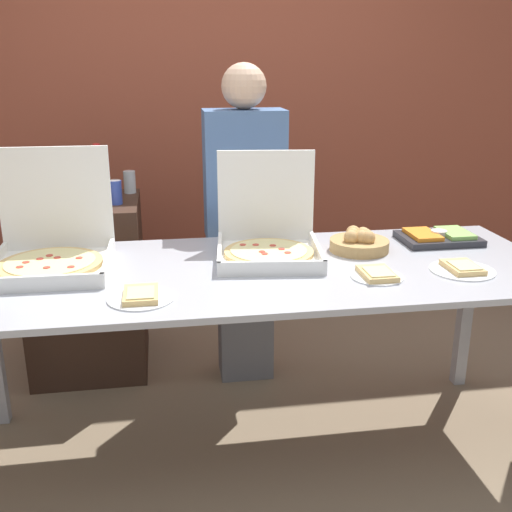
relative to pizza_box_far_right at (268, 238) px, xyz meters
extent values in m
plane|color=#847056|center=(-0.08, -0.15, -0.94)|extent=(16.00, 16.00, 0.00)
cube|color=brown|center=(-0.08, 1.55, 0.46)|extent=(10.00, 0.06, 2.80)
cube|color=#A8AAB2|center=(-0.08, -0.15, -0.09)|extent=(2.43, 0.93, 0.02)
cube|color=#A8AAB2|center=(1.09, 0.26, -0.52)|extent=(0.06, 0.06, 0.83)
cube|color=white|center=(-0.01, -0.05, -0.07)|extent=(0.47, 0.47, 0.02)
cube|color=white|center=(-0.03, -0.26, -0.04)|extent=(0.42, 0.06, 0.04)
cube|color=white|center=(-0.21, -0.03, -0.04)|extent=(0.06, 0.42, 0.04)
cube|color=white|center=(0.20, -0.08, -0.04)|extent=(0.06, 0.42, 0.04)
cube|color=white|center=(0.02, 0.17, 0.15)|extent=(0.42, 0.06, 0.40)
cylinder|color=#DBB26B|center=(-0.01, -0.05, -0.05)|extent=(0.37, 0.37, 0.02)
cylinder|color=beige|center=(-0.01, -0.05, -0.04)|extent=(0.32, 0.32, 0.00)
cylinder|color=#C13D2D|center=(0.05, -0.06, -0.03)|extent=(0.03, 0.03, 0.00)
cylinder|color=#C13D2D|center=(0.02, 0.00, -0.03)|extent=(0.03, 0.03, 0.00)
cylinder|color=#C13D2D|center=(-0.05, 0.02, -0.03)|extent=(0.03, 0.03, 0.00)
cylinder|color=#C13D2D|center=(-0.10, 0.03, -0.03)|extent=(0.03, 0.03, 0.00)
cylinder|color=#C13D2D|center=(-0.04, -0.08, -0.03)|extent=(0.03, 0.03, 0.00)
cylinder|color=#C13D2D|center=(-0.03, -0.11, -0.03)|extent=(0.03, 0.03, 0.00)
cylinder|color=#C13D2D|center=(0.06, -0.11, -0.03)|extent=(0.03, 0.03, 0.00)
cube|color=white|center=(-0.88, -0.07, -0.07)|extent=(0.47, 0.47, 0.02)
cube|color=white|center=(-0.89, -0.29, -0.04)|extent=(0.46, 0.02, 0.04)
cube|color=white|center=(-0.66, -0.07, -0.04)|extent=(0.02, 0.46, 0.04)
cube|color=white|center=(-0.88, 0.17, 0.16)|extent=(0.46, 0.02, 0.44)
cylinder|color=#DBB26B|center=(-0.88, -0.07, -0.05)|extent=(0.41, 0.41, 0.02)
cylinder|color=beige|center=(-0.88, -0.07, -0.04)|extent=(0.35, 0.35, 0.00)
cylinder|color=#C13D2D|center=(-0.77, -0.04, -0.03)|extent=(0.03, 0.03, 0.00)
cylinder|color=#C13D2D|center=(-0.86, -0.03, -0.03)|extent=(0.03, 0.03, 0.00)
cylinder|color=#C13D2D|center=(-0.90, 0.01, -0.03)|extent=(0.03, 0.03, 0.00)
cylinder|color=#C13D2D|center=(-0.93, -0.03, -0.03)|extent=(0.03, 0.03, 0.00)
cylinder|color=#C13D2D|center=(-0.97, -0.07, -0.03)|extent=(0.03, 0.03, 0.00)
cylinder|color=#C13D2D|center=(-0.98, -0.12, -0.03)|extent=(0.03, 0.03, 0.00)
cylinder|color=#C13D2D|center=(-0.88, -0.15, -0.03)|extent=(0.03, 0.03, 0.00)
cylinder|color=#C13D2D|center=(-0.79, -0.15, -0.03)|extent=(0.03, 0.03, 0.00)
cylinder|color=white|center=(-0.52, -0.41, -0.07)|extent=(0.24, 0.24, 0.01)
cube|color=#DBB26B|center=(-0.52, -0.41, -0.06)|extent=(0.12, 0.17, 0.02)
cube|color=beige|center=(-0.52, -0.43, -0.05)|extent=(0.09, 0.12, 0.01)
cylinder|color=white|center=(0.72, -0.32, -0.07)|extent=(0.25, 0.25, 0.01)
cube|color=#DBB26B|center=(0.72, -0.32, -0.06)|extent=(0.12, 0.17, 0.02)
cube|color=beige|center=(0.72, -0.33, -0.05)|extent=(0.09, 0.12, 0.01)
cylinder|color=white|center=(0.37, -0.34, -0.07)|extent=(0.20, 0.20, 0.01)
cube|color=#DBB26B|center=(0.37, -0.34, -0.06)|extent=(0.12, 0.17, 0.02)
cube|color=beige|center=(0.37, -0.35, -0.05)|extent=(0.09, 0.12, 0.01)
cube|color=#28282D|center=(0.81, 0.08, -0.06)|extent=(0.35, 0.24, 0.03)
cube|color=orange|center=(0.73, 0.08, -0.04)|extent=(0.12, 0.19, 0.02)
cube|color=#8CC65B|center=(0.89, 0.08, -0.04)|extent=(0.12, 0.19, 0.02)
cylinder|color=white|center=(0.81, 0.08, -0.03)|extent=(0.07, 0.07, 0.02)
cylinder|color=tan|center=(0.41, 0.00, -0.05)|extent=(0.26, 0.26, 0.05)
sphere|color=tan|center=(0.43, 0.00, -0.01)|extent=(0.06, 0.06, 0.06)
sphere|color=tan|center=(0.43, 0.02, -0.01)|extent=(0.06, 0.06, 0.06)
sphere|color=tan|center=(0.39, 0.05, -0.01)|extent=(0.06, 0.06, 0.06)
sphere|color=tan|center=(0.38, 0.01, -0.01)|extent=(0.06, 0.06, 0.06)
sphere|color=tan|center=(0.36, -0.02, -0.01)|extent=(0.06, 0.06, 0.06)
sphere|color=tan|center=(0.40, -0.03, -0.01)|extent=(0.06, 0.06, 0.06)
sphere|color=tan|center=(0.43, -0.04, -0.01)|extent=(0.06, 0.06, 0.06)
cube|color=#382319|center=(-0.86, 0.78, -0.46)|extent=(0.60, 0.59, 0.95)
cylinder|color=#2D6638|center=(-0.76, 0.84, 0.11)|extent=(0.09, 0.09, 0.19)
cone|color=#2D6638|center=(-0.76, 0.84, 0.23)|extent=(0.09, 0.09, 0.05)
cylinder|color=#2D6638|center=(-0.76, 0.84, 0.28)|extent=(0.03, 0.03, 0.03)
cylinder|color=red|center=(-0.76, 0.84, 0.30)|extent=(0.04, 0.04, 0.01)
cylinder|color=silver|center=(-0.61, 0.95, 0.08)|extent=(0.07, 0.07, 0.12)
cylinder|color=silver|center=(-0.61, 0.95, 0.14)|extent=(0.06, 0.06, 0.00)
cylinder|color=#334CB2|center=(-0.67, 0.69, 0.08)|extent=(0.07, 0.07, 0.12)
cylinder|color=silver|center=(-0.67, 0.69, 0.14)|extent=(0.06, 0.06, 0.00)
cube|color=slate|center=(-0.02, 0.55, -0.54)|extent=(0.28, 0.20, 0.79)
cube|color=#4C6B99|center=(-0.02, 0.55, 0.17)|extent=(0.40, 0.22, 0.64)
sphere|color=#D8AD8C|center=(-0.02, 0.55, 0.60)|extent=(0.22, 0.22, 0.22)
camera|label=1|loc=(-0.43, -2.39, 0.72)|focal=42.00mm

